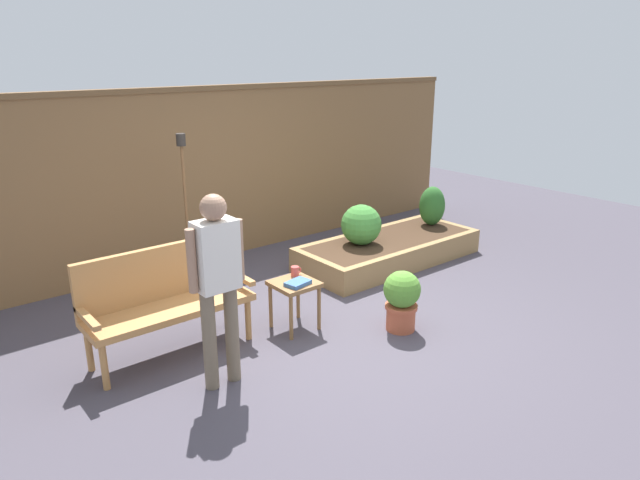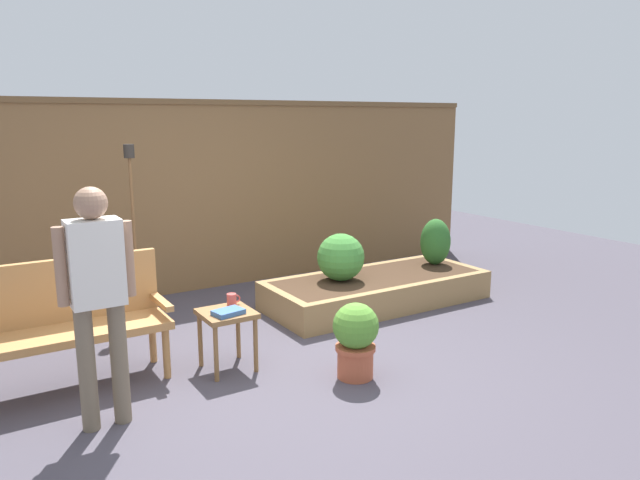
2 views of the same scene
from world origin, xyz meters
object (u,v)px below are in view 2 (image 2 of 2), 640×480
at_px(garden_bench, 64,315).
at_px(person_by_bench, 97,287).
at_px(potted_boxwood, 356,337).
at_px(book_on_table, 228,312).
at_px(tiki_torch, 132,201).
at_px(side_table, 227,321).
at_px(cup_on_table, 232,299).
at_px(shrub_near_bench, 341,257).
at_px(shrub_far_corner, 435,242).

relative_size(garden_bench, person_by_bench, 0.92).
bearing_deg(potted_boxwood, book_on_table, 143.79).
xyz_separation_m(book_on_table, potted_boxwood, (0.79, -0.58, -0.17)).
bearing_deg(garden_bench, tiki_torch, 55.78).
bearing_deg(side_table, book_on_table, -103.76).
bearing_deg(book_on_table, cup_on_table, 48.55).
distance_m(side_table, cup_on_table, 0.20).
bearing_deg(book_on_table, shrub_near_bench, 17.99).
xyz_separation_m(book_on_table, shrub_near_bench, (1.64, 0.89, 0.05)).
height_order(tiki_torch, person_by_bench, tiki_torch).
relative_size(book_on_table, shrub_far_corner, 0.43).
relative_size(shrub_far_corner, person_by_bench, 0.34).
relative_size(garden_bench, tiki_torch, 0.84).
xyz_separation_m(cup_on_table, person_by_bench, (-1.12, -0.53, 0.41)).
bearing_deg(side_table, shrub_near_bench, 26.65).
height_order(cup_on_table, shrub_far_corner, shrub_far_corner).
height_order(garden_bench, shrub_near_bench, garden_bench).
height_order(side_table, shrub_near_bench, shrub_near_bench).
bearing_deg(person_by_bench, side_table, 21.66).
xyz_separation_m(shrub_near_bench, shrub_far_corner, (1.31, 0.00, 0.02)).
relative_size(shrub_near_bench, shrub_far_corner, 0.93).
height_order(potted_boxwood, tiki_torch, tiki_torch).
relative_size(side_table, tiki_torch, 0.28).
height_order(shrub_near_bench, person_by_bench, person_by_bench).
distance_m(book_on_table, tiki_torch, 1.88).
relative_size(shrub_near_bench, person_by_bench, 0.32).
relative_size(cup_on_table, tiki_torch, 0.07).
xyz_separation_m(cup_on_table, potted_boxwood, (0.67, -0.78, -0.20)).
bearing_deg(person_by_bench, potted_boxwood, -8.05).
distance_m(shrub_far_corner, person_by_bench, 4.15).
height_order(side_table, book_on_table, book_on_table).
distance_m(book_on_table, person_by_bench, 1.14).
distance_m(potted_boxwood, person_by_bench, 1.91).
distance_m(cup_on_table, book_on_table, 0.23).
distance_m(garden_bench, tiki_torch, 1.67).
xyz_separation_m(side_table, tiki_torch, (-0.25, 1.65, 0.78)).
xyz_separation_m(garden_bench, shrub_far_corner, (4.05, 0.44, 0.02)).
bearing_deg(potted_boxwood, shrub_far_corner, 34.33).
height_order(side_table, tiki_torch, tiki_torch).
distance_m(garden_bench, person_by_bench, 0.88).
bearing_deg(shrub_near_bench, person_by_bench, -155.24).
bearing_deg(shrub_far_corner, book_on_table, -163.12).
xyz_separation_m(side_table, person_by_bench, (-1.02, -0.41, 0.54)).
relative_size(potted_boxwood, tiki_torch, 0.34).
bearing_deg(cup_on_table, garden_bench, 168.32).
distance_m(shrub_far_corner, tiki_torch, 3.34).
height_order(garden_bench, side_table, garden_bench).
xyz_separation_m(book_on_table, tiki_torch, (-0.23, 1.73, 0.67)).
bearing_deg(book_on_table, side_table, 65.63).
distance_m(side_table, potted_boxwood, 1.02).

